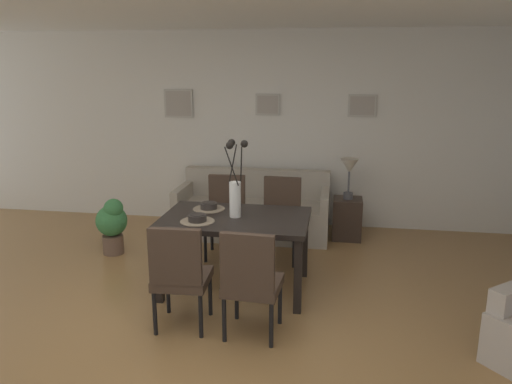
{
  "coord_description": "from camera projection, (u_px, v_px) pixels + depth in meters",
  "views": [
    {
      "loc": [
        1.02,
        -3.44,
        2.14
      ],
      "look_at": [
        0.27,
        1.09,
        0.97
      ],
      "focal_mm": 34.97,
      "sensor_mm": 36.0,
      "label": 1
    }
  ],
  "objects": [
    {
      "name": "framed_picture_center",
      "position": [
        268.0,
        105.0,
        6.6
      ],
      "size": [
        0.32,
        0.03,
        0.28
      ],
      "color": "#B2ADA3"
    },
    {
      "name": "table_lamp",
      "position": [
        349.0,
        170.0,
        6.15
      ],
      "size": [
        0.22,
        0.22,
        0.51
      ],
      "color": "#4C4C51",
      "rests_on": "side_table"
    },
    {
      "name": "dining_chair_far_right",
      "position": [
        281.0,
        215.0,
        5.61
      ],
      "size": [
        0.45,
        0.45,
        0.92
      ],
      "color": "#3D2D23",
      "rests_on": "ground"
    },
    {
      "name": "framed_picture_left",
      "position": [
        178.0,
        103.0,
        6.8
      ],
      "size": [
        0.4,
        0.03,
        0.38
      ],
      "color": "#B2ADA3"
    },
    {
      "name": "bowl_near_left",
      "position": [
        197.0,
        217.0,
        4.6
      ],
      "size": [
        0.17,
        0.17,
        0.07
      ],
      "color": "#2D2826",
      "rests_on": "dining_table"
    },
    {
      "name": "dining_chair_far_left",
      "position": [
        251.0,
        279.0,
        3.93
      ],
      "size": [
        0.47,
        0.47,
        0.92
      ],
      "color": "#3D2D23",
      "rests_on": "ground"
    },
    {
      "name": "back_wall_panel",
      "position": [
        262.0,
        129.0,
        6.77
      ],
      "size": [
        9.0,
        0.1,
        2.6
      ],
      "primitive_type": "cube",
      "color": "silver",
      "rests_on": "ground"
    },
    {
      "name": "dining_table",
      "position": [
        235.0,
        225.0,
        4.78
      ],
      "size": [
        1.4,
        0.93,
        0.74
      ],
      "color": "black",
      "rests_on": "ground"
    },
    {
      "name": "framed_picture_right",
      "position": [
        362.0,
        106.0,
        6.41
      ],
      "size": [
        0.36,
        0.03,
        0.29
      ],
      "color": "#B2ADA3"
    },
    {
      "name": "placemat_near_right",
      "position": [
        209.0,
        209.0,
        5.01
      ],
      "size": [
        0.32,
        0.32,
        0.01
      ],
      "primitive_type": "cylinder",
      "color": "#7F705B",
      "rests_on": "dining_table"
    },
    {
      "name": "sofa",
      "position": [
        254.0,
        213.0,
        6.49
      ],
      "size": [
        1.94,
        0.84,
        0.8
      ],
      "color": "#A89E8E",
      "rests_on": "ground"
    },
    {
      "name": "centerpiece_vase",
      "position": [
        235.0,
        188.0,
        4.69
      ],
      "size": [
        0.21,
        0.23,
        0.73
      ],
      "color": "white",
      "rests_on": "dining_table"
    },
    {
      "name": "side_table",
      "position": [
        347.0,
        219.0,
        6.31
      ],
      "size": [
        0.36,
        0.36,
        0.52
      ],
      "primitive_type": "cube",
      "color": "#33261E",
      "rests_on": "ground"
    },
    {
      "name": "bowl_near_right",
      "position": [
        209.0,
        205.0,
        5.0
      ],
      "size": [
        0.17,
        0.17,
        0.07
      ],
      "color": "#2D2826",
      "rests_on": "dining_table"
    },
    {
      "name": "dining_chair_near_right",
      "position": [
        226.0,
        212.0,
        5.71
      ],
      "size": [
        0.47,
        0.47,
        0.92
      ],
      "color": "#3D2D23",
      "rests_on": "ground"
    },
    {
      "name": "potted_plant",
      "position": [
        112.0,
        223.0,
        5.76
      ],
      "size": [
        0.36,
        0.36,
        0.67
      ],
      "color": "brown",
      "rests_on": "ground"
    },
    {
      "name": "placemat_near_left",
      "position": [
        197.0,
        221.0,
        4.61
      ],
      "size": [
        0.32,
        0.32,
        0.01
      ],
      "primitive_type": "cylinder",
      "color": "#7F705B",
      "rests_on": "dining_table"
    },
    {
      "name": "dining_chair_near_left",
      "position": [
        180.0,
        272.0,
        4.05
      ],
      "size": [
        0.46,
        0.46,
        0.92
      ],
      "color": "#3D2D23",
      "rests_on": "ground"
    },
    {
      "name": "ground_plane",
      "position": [
        201.0,
        342.0,
        3.98
      ],
      "size": [
        9.0,
        9.0,
        0.0
      ],
      "primitive_type": "plane",
      "color": "olive"
    }
  ]
}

